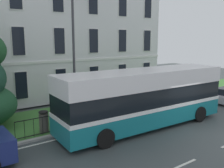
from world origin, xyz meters
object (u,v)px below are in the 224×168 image
object	(u,v)px
single_decker_bus	(145,97)
litter_bin	(44,121)
georgian_townhouse	(53,30)
street_lamp_post	(74,49)

from	to	relation	value
single_decker_bus	litter_bin	world-z (taller)	single_decker_bus
georgian_townhouse	single_decker_bus	world-z (taller)	georgian_townhouse
georgian_townhouse	street_lamp_post	bearing A→B (deg)	-106.19
georgian_townhouse	litter_bin	size ratio (longest dim) A/B	15.51
georgian_townhouse	single_decker_bus	size ratio (longest dim) A/B	1.74
georgian_townhouse	street_lamp_post	xyz separation A→B (m)	(-2.86, -9.86, -1.41)
street_lamp_post	single_decker_bus	bearing A→B (deg)	-39.14
street_lamp_post	litter_bin	bearing A→B (deg)	-172.32
single_decker_bus	street_lamp_post	xyz separation A→B (m)	(-3.16, 2.57, 2.76)
georgian_townhouse	litter_bin	xyz separation A→B (m)	(-4.90, -10.14, -5.20)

